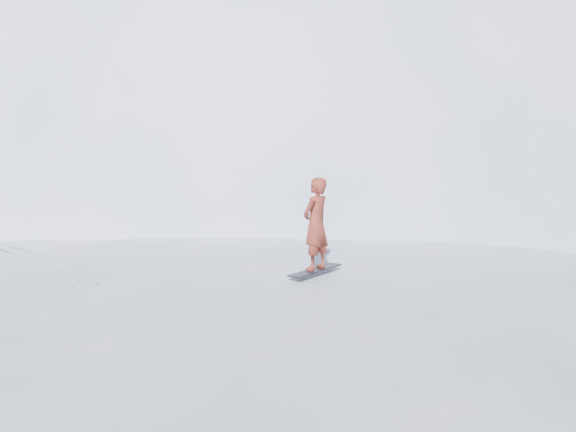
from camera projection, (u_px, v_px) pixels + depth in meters
name	position (u px, v px, depth m)	size (l,w,h in m)	color
ground	(178.00, 401.00, 11.35)	(400.00, 400.00, 0.00)	white
near_ridge	(162.00, 347.00, 14.32)	(36.00, 28.00, 4.80)	white
summit_peak	(284.00, 206.00, 45.05)	(60.00, 56.00, 56.00)	white
peak_shoulder	(182.00, 229.00, 33.14)	(28.00, 24.00, 18.00)	white
wind_bumps	(114.00, 373.00, 12.69)	(16.00, 14.40, 1.00)	white
snowboard	(315.00, 270.00, 12.26)	(1.62, 0.30, 0.03)	black
snowboarder	(316.00, 224.00, 12.13)	(0.73, 0.48, 2.01)	maroon
board_tracks	(35.00, 260.00, 13.24)	(2.06, 5.95, 0.04)	silver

